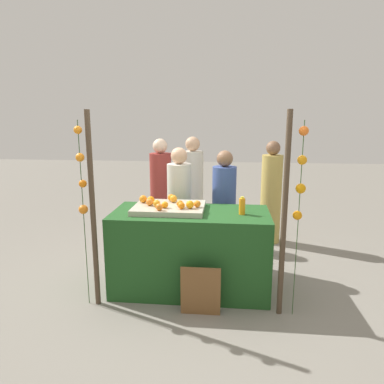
{
  "coord_description": "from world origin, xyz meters",
  "views": [
    {
      "loc": [
        0.41,
        -3.92,
        2.02
      ],
      "look_at": [
        0.0,
        0.15,
        1.15
      ],
      "focal_mm": 33.4,
      "sensor_mm": 36.0,
      "label": 1
    }
  ],
  "objects_px": {
    "stall_counter": "(191,251)",
    "chalkboard_sign": "(201,291)",
    "vendor_right": "(224,213)",
    "orange_1": "(157,204)",
    "vendor_left": "(179,211)",
    "juice_bottle": "(242,206)",
    "orange_0": "(173,199)"
  },
  "relations": [
    {
      "from": "vendor_right",
      "to": "chalkboard_sign",
      "type": "bearing_deg",
      "value": -99.2
    },
    {
      "from": "chalkboard_sign",
      "to": "vendor_right",
      "type": "xyz_separation_m",
      "value": [
        0.21,
        1.3,
        0.48
      ]
    },
    {
      "from": "orange_0",
      "to": "orange_1",
      "type": "relative_size",
      "value": 1.07
    },
    {
      "from": "stall_counter",
      "to": "orange_0",
      "type": "height_order",
      "value": "orange_0"
    },
    {
      "from": "orange_1",
      "to": "chalkboard_sign",
      "type": "height_order",
      "value": "orange_1"
    },
    {
      "from": "stall_counter",
      "to": "chalkboard_sign",
      "type": "relative_size",
      "value": 3.38
    },
    {
      "from": "orange_0",
      "to": "vendor_right",
      "type": "xyz_separation_m",
      "value": [
        0.6,
        0.55,
        -0.31
      ]
    },
    {
      "from": "stall_counter",
      "to": "vendor_left",
      "type": "bearing_deg",
      "value": 107.55
    },
    {
      "from": "orange_0",
      "to": "juice_bottle",
      "type": "distance_m",
      "value": 0.84
    },
    {
      "from": "juice_bottle",
      "to": "vendor_left",
      "type": "bearing_deg",
      "value": 136.34
    },
    {
      "from": "vendor_left",
      "to": "vendor_right",
      "type": "height_order",
      "value": "vendor_left"
    },
    {
      "from": "orange_1",
      "to": "vendor_left",
      "type": "distance_m",
      "value": 0.85
    },
    {
      "from": "vendor_right",
      "to": "juice_bottle",
      "type": "bearing_deg",
      "value": -75.21
    },
    {
      "from": "chalkboard_sign",
      "to": "vendor_left",
      "type": "distance_m",
      "value": 1.43
    },
    {
      "from": "stall_counter",
      "to": "chalkboard_sign",
      "type": "bearing_deg",
      "value": -73.96
    },
    {
      "from": "stall_counter",
      "to": "vendor_left",
      "type": "distance_m",
      "value": 0.81
    },
    {
      "from": "juice_bottle",
      "to": "chalkboard_sign",
      "type": "bearing_deg",
      "value": -129.26
    },
    {
      "from": "orange_1",
      "to": "chalkboard_sign",
      "type": "bearing_deg",
      "value": -42.75
    },
    {
      "from": "orange_0",
      "to": "vendor_right",
      "type": "relative_size",
      "value": 0.06
    },
    {
      "from": "vendor_right",
      "to": "stall_counter",
      "type": "bearing_deg",
      "value": -116.46
    },
    {
      "from": "orange_1",
      "to": "vendor_right",
      "type": "distance_m",
      "value": 1.14
    },
    {
      "from": "chalkboard_sign",
      "to": "juice_bottle",
      "type": "bearing_deg",
      "value": 50.74
    },
    {
      "from": "orange_0",
      "to": "vendor_right",
      "type": "height_order",
      "value": "vendor_right"
    },
    {
      "from": "stall_counter",
      "to": "juice_bottle",
      "type": "xyz_separation_m",
      "value": [
        0.58,
        -0.04,
        0.57
      ]
    },
    {
      "from": "orange_1",
      "to": "vendor_left",
      "type": "height_order",
      "value": "vendor_left"
    },
    {
      "from": "stall_counter",
      "to": "vendor_right",
      "type": "distance_m",
      "value": 0.87
    },
    {
      "from": "orange_1",
      "to": "stall_counter",
      "type": "bearing_deg",
      "value": 8.51
    },
    {
      "from": "stall_counter",
      "to": "orange_1",
      "type": "distance_m",
      "value": 0.69
    },
    {
      "from": "juice_bottle",
      "to": "vendor_right",
      "type": "relative_size",
      "value": 0.13
    },
    {
      "from": "orange_0",
      "to": "juice_bottle",
      "type": "relative_size",
      "value": 0.44
    },
    {
      "from": "orange_0",
      "to": "juice_bottle",
      "type": "bearing_deg",
      "value": -16.31
    },
    {
      "from": "juice_bottle",
      "to": "vendor_right",
      "type": "xyz_separation_m",
      "value": [
        -0.21,
        0.79,
        -0.3
      ]
    }
  ]
}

